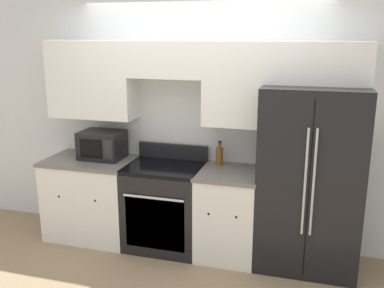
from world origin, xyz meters
TOP-DOWN VIEW (x-y plane):
  - ground_plane at (0.00, 0.00)m, footprint 12.00×12.00m
  - wall_back at (0.02, 0.59)m, footprint 8.00×0.39m
  - lower_cabinets_left at (-1.14, 0.31)m, footprint 0.95×0.64m
  - lower_cabinets_right at (0.38, 0.31)m, footprint 0.60×0.64m
  - oven_range at (-0.29, 0.31)m, footprint 0.77×0.65m
  - refrigerator at (1.14, 0.36)m, footprint 0.93×0.76m
  - microwave at (-1.03, 0.39)m, footprint 0.45×0.35m
  - bottle at (0.24, 0.51)m, footprint 0.08×0.08m

SIDE VIEW (x-z plane):
  - ground_plane at x=0.00m, z-range 0.00..0.00m
  - lower_cabinets_left at x=-1.14m, z-range 0.00..0.88m
  - lower_cabinets_right at x=0.38m, z-range 0.00..0.88m
  - oven_range at x=-0.29m, z-range -0.07..0.97m
  - refrigerator at x=1.14m, z-range 0.00..1.74m
  - bottle at x=0.24m, z-range 0.86..1.10m
  - microwave at x=-1.03m, z-range 0.88..1.18m
  - wall_back at x=0.02m, z-range 0.17..2.77m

